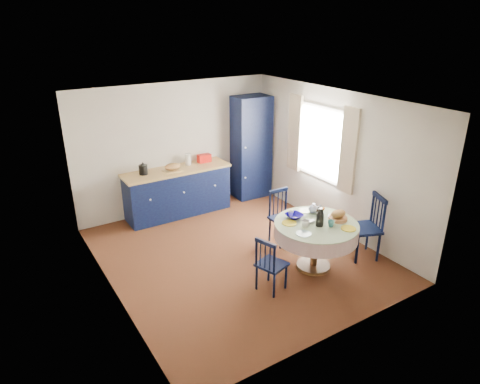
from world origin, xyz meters
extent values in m
plane|color=black|center=(0.00, 0.00, 0.00)|extent=(4.50, 4.50, 0.00)
plane|color=white|center=(0.00, 0.00, 2.50)|extent=(4.50, 4.50, 0.00)
cube|color=beige|center=(0.00, 2.25, 1.25)|extent=(4.00, 0.02, 2.50)
cube|color=beige|center=(-2.00, 0.00, 1.25)|extent=(0.02, 4.50, 2.50)
cube|color=beige|center=(2.00, 0.00, 1.25)|extent=(0.02, 4.50, 2.50)
plane|color=white|center=(2.00, 0.30, 1.50)|extent=(0.00, 1.20, 1.20)
cube|color=beige|center=(1.92, -0.40, 1.55)|extent=(0.05, 0.34, 1.45)
cube|color=beige|center=(1.92, 1.00, 1.55)|extent=(0.05, 0.34, 1.45)
cube|color=black|center=(-0.14, 1.96, 0.44)|extent=(2.01, 0.61, 0.88)
cube|color=tan|center=(-0.14, 1.96, 0.90)|extent=(2.07, 0.65, 0.04)
cube|color=#9C0D08|center=(0.51, 2.04, 1.00)|extent=(0.26, 0.14, 0.16)
cube|color=tan|center=(-0.25, 1.89, 0.93)|extent=(0.34, 0.24, 0.02)
ellipsoid|color=#A3643F|center=(-0.25, 1.89, 1.01)|extent=(0.31, 0.20, 0.13)
cylinder|color=silver|center=(0.17, 2.07, 1.03)|extent=(0.12, 0.12, 0.22)
cube|color=black|center=(1.58, 2.00, 1.07)|extent=(0.77, 0.56, 2.14)
cylinder|color=white|center=(1.29, 1.73, 1.17)|extent=(0.04, 0.02, 0.04)
cylinder|color=white|center=(1.29, 1.73, 0.53)|extent=(0.04, 0.02, 0.04)
cylinder|color=#592F19|center=(0.80, -0.96, 0.03)|extent=(0.52, 0.52, 0.05)
cylinder|color=#592F19|center=(0.80, -0.96, 0.37)|extent=(0.11, 0.11, 0.69)
cylinder|color=#592F19|center=(0.80, -0.96, 0.73)|extent=(1.19, 1.19, 0.03)
cylinder|color=silver|center=(0.80, -0.96, 0.64)|extent=(1.25, 1.25, 0.22)
cylinder|color=beige|center=(0.80, -0.96, 0.75)|extent=(1.25, 1.25, 0.01)
cylinder|color=#8BB8B8|center=(0.42, -1.12, 0.76)|extent=(0.22, 0.22, 0.01)
cylinder|color=gold|center=(1.07, -1.34, 0.76)|extent=(0.22, 0.22, 0.01)
cylinder|color=navy|center=(1.18, -0.95, 0.76)|extent=(0.22, 0.22, 0.01)
cylinder|color=#97B575|center=(0.95, -0.53, 0.76)|extent=(0.22, 0.22, 0.01)
cylinder|color=gold|center=(0.46, -0.74, 0.76)|extent=(0.22, 0.22, 0.01)
cylinder|color=#9D6D3F|center=(1.15, -1.04, 0.78)|extent=(0.28, 0.28, 0.05)
ellipsoid|color=#A3643F|center=(1.15, -1.04, 0.86)|extent=(0.26, 0.16, 0.11)
cube|color=silver|center=(0.74, -0.90, 0.78)|extent=(0.10, 0.07, 0.04)
cylinder|color=black|center=(0.09, -1.17, 0.19)|extent=(0.03, 0.03, 0.38)
cylinder|color=black|center=(0.00, -0.88, 0.19)|extent=(0.03, 0.03, 0.38)
cylinder|color=black|center=(-0.18, -1.25, 0.19)|extent=(0.03, 0.03, 0.38)
cylinder|color=black|center=(-0.27, -0.97, 0.19)|extent=(0.03, 0.03, 0.38)
cube|color=black|center=(-0.09, -1.07, 0.40)|extent=(0.45, 0.46, 0.04)
cylinder|color=black|center=(-0.20, -1.26, 0.62)|extent=(0.03, 0.03, 0.43)
cylinder|color=black|center=(-0.29, -0.97, 0.62)|extent=(0.03, 0.03, 0.43)
cube|color=black|center=(-0.24, -1.12, 0.81)|extent=(0.14, 0.33, 0.05)
cylinder|color=black|center=(-0.22, -1.19, 0.60)|extent=(0.02, 0.02, 0.36)
cylinder|color=black|center=(-0.24, -1.12, 0.60)|extent=(0.02, 0.02, 0.36)
cylinder|color=black|center=(-0.27, -1.04, 0.60)|extent=(0.02, 0.02, 0.36)
cylinder|color=black|center=(0.72, -0.22, 0.21)|extent=(0.04, 0.04, 0.42)
cylinder|color=black|center=(1.05, -0.23, 0.21)|extent=(0.04, 0.04, 0.42)
cylinder|color=black|center=(0.72, 0.09, 0.21)|extent=(0.04, 0.04, 0.42)
cylinder|color=black|center=(1.06, 0.09, 0.21)|extent=(0.04, 0.04, 0.42)
cube|color=black|center=(0.89, -0.07, 0.44)|extent=(0.42, 0.40, 0.04)
cylinder|color=black|center=(0.73, 0.11, 0.68)|extent=(0.04, 0.04, 0.47)
cylinder|color=black|center=(1.06, 0.11, 0.68)|extent=(0.04, 0.04, 0.47)
cube|color=black|center=(0.89, 0.11, 0.89)|extent=(0.37, 0.05, 0.06)
cylinder|color=black|center=(0.80, 0.11, 0.66)|extent=(0.02, 0.02, 0.39)
cylinder|color=black|center=(0.89, 0.11, 0.66)|extent=(0.02, 0.02, 0.39)
cylinder|color=black|center=(0.98, 0.11, 0.66)|extent=(0.02, 0.02, 0.39)
cylinder|color=black|center=(1.59, -0.87, 0.24)|extent=(0.04, 0.04, 0.48)
cylinder|color=black|center=(1.45, -1.22, 0.24)|extent=(0.04, 0.04, 0.48)
cylinder|color=black|center=(1.92, -1.00, 0.24)|extent=(0.04, 0.04, 0.48)
cylinder|color=black|center=(1.78, -1.36, 0.24)|extent=(0.04, 0.04, 0.48)
cube|color=black|center=(1.68, -1.11, 0.50)|extent=(0.59, 0.60, 0.04)
cylinder|color=black|center=(1.94, -1.01, 0.77)|extent=(0.04, 0.04, 0.54)
cylinder|color=black|center=(1.80, -1.36, 0.77)|extent=(0.04, 0.04, 0.54)
cube|color=black|center=(1.87, -1.19, 1.01)|extent=(0.20, 0.41, 0.07)
cylinder|color=black|center=(1.90, -1.10, 0.75)|extent=(0.02, 0.02, 0.45)
cylinder|color=black|center=(1.87, -1.19, 0.75)|extent=(0.02, 0.02, 0.45)
cylinder|color=black|center=(1.83, -1.28, 0.75)|extent=(0.02, 0.02, 0.45)
imported|color=silver|center=(0.59, -0.95, 0.81)|extent=(0.13, 0.13, 0.10)
imported|color=teal|center=(0.91, -1.15, 0.81)|extent=(0.10, 0.10, 0.09)
imported|color=black|center=(1.06, -0.73, 0.80)|extent=(0.12, 0.12, 0.09)
imported|color=silver|center=(0.63, -0.56, 0.80)|extent=(0.09, 0.09, 0.08)
imported|color=#0B046A|center=(0.64, -0.64, 0.79)|extent=(0.26, 0.26, 0.06)
camera|label=1|loc=(-3.19, -5.17, 3.61)|focal=32.00mm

